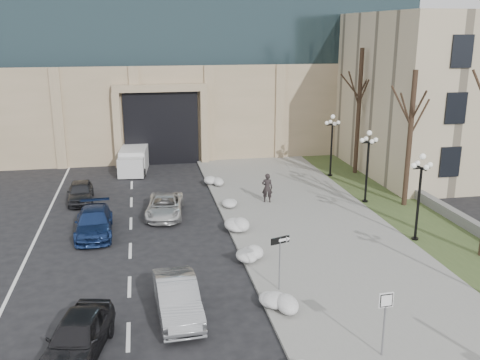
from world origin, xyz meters
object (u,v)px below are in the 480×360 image
Objects in this scene: keep_sign at (385,311)px; car_a at (77,337)px; car_e at (81,192)px; pedestrian at (267,188)px; lamppost_b at (420,185)px; car_c at (94,222)px; car_d at (165,206)px; box_truck at (134,160)px; one_way_sign at (283,246)px; lamppost_d at (332,137)px; lamppost_c at (368,157)px; car_b at (177,298)px.

car_a is at bearing 165.14° from keep_sign.
keep_sign reaches higher than car_e.
pedestrian is 10.01m from lamppost_b.
car_c is at bearing 35.57° from pedestrian.
lamppost_b is (12.78, -6.47, 2.45)m from car_d.
pedestrian is at bearing 86.33° from keep_sign.
pedestrian reaches higher than car_a.
pedestrian is at bearing -44.66° from box_truck.
car_a is 0.96× the size of car_d.
pedestrian is (6.56, 1.12, 0.44)m from car_d.
car_e is 1.55× the size of one_way_sign.
lamppost_d reaches higher than pedestrian.
lamppost_d is (6.29, 22.43, 1.27)m from keep_sign.
keep_sign is at bearing 107.36° from pedestrian.
lamppost_b and lamppost_c have the same top height.
car_e is 17.35m from one_way_sign.
pedestrian is 0.75× the size of one_way_sign.
car_d is 13.01m from lamppost_c.
car_a is 0.91× the size of lamppost_b.
lamppost_d is at bearing -12.15° from box_truck.
car_b is at bearing -75.55° from car_e.
keep_sign is (10.16, -2.05, 1.07)m from car_a.
car_a is 0.91× the size of lamppost_c.
lamppost_d is (12.90, 18.30, 2.33)m from car_b.
car_a is 17.69m from car_e.
car_d is 0.94× the size of lamppost_b.
one_way_sign is (4.42, -10.59, 1.46)m from car_d.
car_e is 8.24m from box_truck.
car_d is at bearing 153.15° from lamppost_b.
car_c is at bearing 124.04° from keep_sign.
pedestrian reaches higher than car_e.
car_d is at bearing 87.77° from car_a.
keep_sign is 17.17m from lamppost_c.
pedestrian reaches higher than car_c.
car_c is 17.40m from lamppost_b.
car_e is (-5.10, 15.54, -0.08)m from car_b.
car_a is at bearing -155.83° from lamppost_b.
box_truck is (-1.69, 23.05, 0.13)m from car_b.
car_c is at bearing -93.05° from box_truck.
pedestrian is at bearing -16.45° from car_e.
one_way_sign reaches higher than car_c.
lamppost_c is at bearing 7.35° from car_d.
keep_sign is at bearing -86.79° from one_way_sign.
keep_sign is 0.52× the size of lamppost_c.
pedestrian is (10.50, 3.41, 0.38)m from car_c.
car_e is (-1.27, 6.07, -0.03)m from car_c.
pedestrian is at bearing 68.26° from car_a.
car_e is 22.92m from keep_sign.
lamppost_d is at bearing 90.00° from lamppost_b.
box_truck is at bearing 90.97° from car_b.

